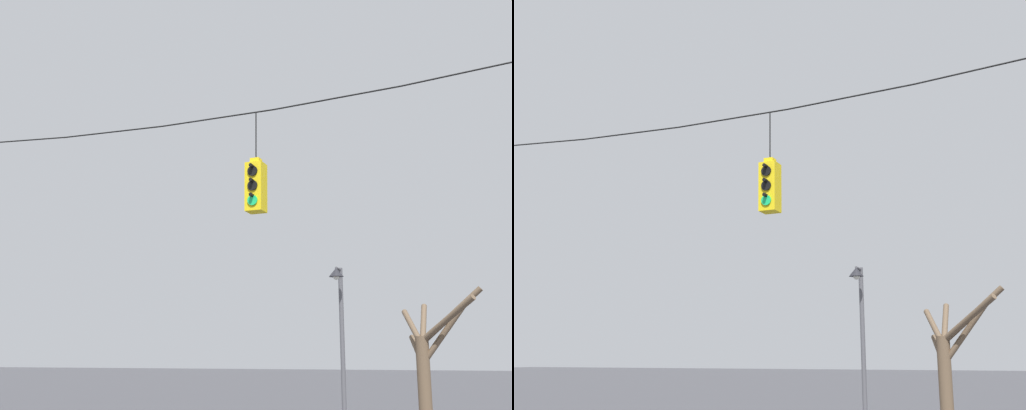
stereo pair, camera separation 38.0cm
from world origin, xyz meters
The scene contains 4 objects.
span_wire centered at (0.00, -0.35, 7.03)m, with size 17.52×0.03×0.54m.
traffic_light_near_right_pole centered at (0.88, -0.35, 5.32)m, with size 0.34×0.58×2.03m.
street_lamp centered at (1.04, 5.11, 3.03)m, with size 0.39×0.68×4.44m.
bare_tree centered at (3.17, 5.62, 2.00)m, with size 2.28×2.37×3.83m.
Camera 2 is at (5.71, -11.30, 2.11)m, focal length 45.00 mm.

